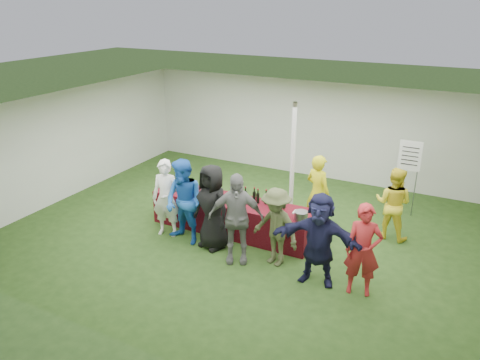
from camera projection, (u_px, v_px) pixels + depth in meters
The scene contains 18 objects.
ground at pixel (249, 232), 10.23m from camera, with size 60.00×60.00×0.00m, color #284719.
tent at pixel (293, 161), 10.51m from camera, with size 10.00×10.00×10.00m.
serving_table at pixel (232, 216), 10.13m from camera, with size 3.60×0.80×0.75m, color maroon.
wine_bottles at pixel (265, 199), 9.77m from camera, with size 0.89×0.14×0.32m.
wine_glasses at pixel (189, 192), 10.13m from camera, with size 1.11×0.10×0.16m.
water_bottle at pixel (236, 195), 10.00m from camera, with size 0.07×0.07×0.23m.
bar_towel at pixel (300, 213), 9.38m from camera, with size 0.25×0.18×0.03m, color white.
dump_bucket at pixel (301, 216), 9.07m from camera, with size 0.27×0.27×0.18m, color slate.
wine_list_sign at pixel (409, 162), 10.62m from camera, with size 0.50×0.03×1.80m.
staff_pourer at pixel (318, 193), 10.09m from camera, with size 0.62×0.41×1.71m, color #CDCB15.
staff_back at pixel (393, 203), 9.75m from camera, with size 0.76×0.60×1.57m, color yellow.
customer_0 at pixel (166, 198), 9.85m from camera, with size 0.62×0.40×1.69m, color white.
customer_1 at pixel (184, 202), 9.52m from camera, with size 0.88×0.68×1.80m, color blue.
customer_2 at pixel (212, 207), 9.34m from camera, with size 0.87×0.56×1.78m, color black.
customer_3 at pixel (236, 218), 8.83m from camera, with size 1.06×0.44×1.81m, color slate.
customer_4 at pixel (276, 227), 8.76m from camera, with size 1.00×0.58×1.55m, color #464C2B.
customer_5 at pixel (319, 239), 8.16m from camera, with size 1.59×0.51×1.72m, color #171839.
customer_6 at pixel (363, 250), 7.86m from camera, with size 0.61×0.40×1.66m, color #A41F22.
Camera 1 is at (4.02, -8.17, 4.80)m, focal length 35.00 mm.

